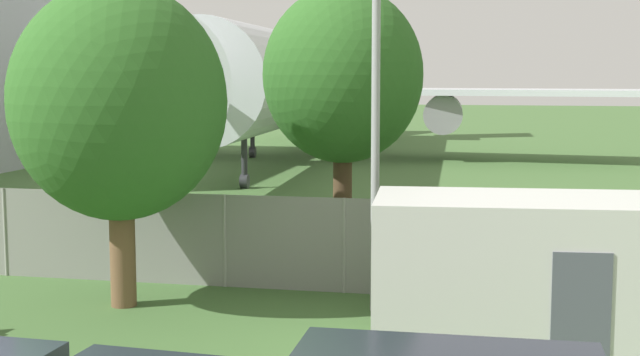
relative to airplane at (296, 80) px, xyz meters
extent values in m
cylinder|color=gray|center=(-0.24, -26.93, -3.14)|extent=(0.07, 0.07, 1.96)
cylinder|color=gray|center=(2.30, -26.93, -3.14)|extent=(0.07, 0.07, 1.96)
cylinder|color=gray|center=(4.85, -26.93, -3.14)|extent=(0.07, 0.07, 1.96)
cylinder|color=gray|center=(7.39, -26.93, -3.14)|extent=(0.07, 0.07, 1.96)
cylinder|color=gray|center=(9.94, -26.93, -3.14)|extent=(0.07, 0.07, 1.96)
cylinder|color=gray|center=(12.48, -26.93, -3.14)|extent=(0.07, 0.07, 1.96)
cube|color=gray|center=(4.85, -26.93, -3.14)|extent=(56.00, 0.01, 1.96)
cylinder|color=silver|center=(0.02, -0.45, 0.05)|extent=(6.11, 33.70, 4.36)
cone|color=silver|center=(1.02, -19.36, 0.05)|extent=(4.58, 4.58, 4.36)
cone|color=silver|center=(-1.00, 19.01, 0.05)|extent=(4.21, 5.65, 3.93)
cube|color=silver|center=(9.64, 1.74, -0.60)|extent=(15.43, 5.99, 0.30)
cylinder|color=#939399|center=(7.36, 2.01, -1.73)|extent=(2.17, 4.02, 1.96)
cube|color=silver|center=(-9.77, 0.72, -0.60)|extent=(15.70, 7.49, 0.30)
cylinder|color=#939399|center=(-7.53, 1.23, -1.73)|extent=(2.17, 4.02, 1.96)
cube|color=silver|center=(-0.79, 14.98, 0.49)|extent=(9.77, 3.99, 0.20)
cylinder|color=#2D2D33|center=(0.59, -11.32, -3.13)|extent=(0.24, 0.24, 2.00)
cylinder|color=#2D2D33|center=(0.59, -11.32, -3.85)|extent=(0.33, 0.57, 0.56)
cylinder|color=#2D2D33|center=(2.55, 1.36, -3.13)|extent=(0.24, 0.24, 2.00)
cylinder|color=#2D2D33|center=(2.55, 1.36, -3.85)|extent=(0.33, 0.57, 0.56)
cylinder|color=#2D2D33|center=(-2.68, 1.09, -3.13)|extent=(0.24, 0.24, 2.00)
cylinder|color=#2D2D33|center=(-2.68, 1.09, -3.85)|extent=(0.33, 0.57, 0.56)
cube|color=silver|center=(10.90, -30.49, -2.84)|extent=(4.82, 2.69, 2.56)
cube|color=#4C515B|center=(11.69, -31.59, -3.13)|extent=(0.84, 0.10, 1.90)
cylinder|color=brown|center=(3.40, -28.82, -3.02)|extent=(0.49, 0.49, 2.20)
ellipsoid|color=#2D6023|center=(3.40, -28.82, -0.18)|extent=(4.09, 4.09, 4.50)
cylinder|color=#4C3823|center=(7.03, -25.16, -2.65)|extent=(0.42, 0.42, 2.95)
ellipsoid|color=#2D6023|center=(7.03, -25.16, 0.32)|extent=(3.53, 3.53, 3.89)
cylinder|color=#99999E|center=(8.20, -28.16, 0.02)|extent=(0.16, 0.16, 8.29)
camera|label=1|loc=(10.59, -44.53, 0.36)|focal=50.00mm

